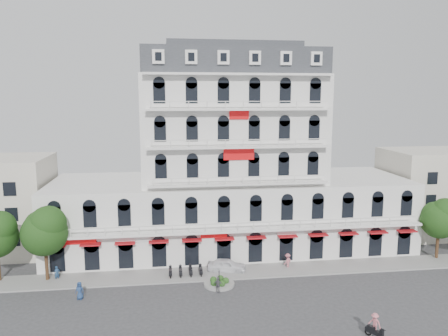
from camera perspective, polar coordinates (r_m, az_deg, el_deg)
The scene contains 14 objects.
ground at distance 42.13m, azimuth 4.67°, elevation -18.10°, with size 120.00×120.00×0.00m, color #38383A.
sidewalk at distance 50.11m, azimuth 2.43°, elevation -13.38°, with size 53.00×4.00×0.16m, color gray.
main_building at distance 55.95m, azimuth 0.90°, elevation -0.44°, with size 45.00×15.00×25.80m.
flank_building_east at distance 69.51m, azimuth 25.93°, elevation -2.80°, with size 14.00×10.00×12.00m, color beige.
traffic_island at distance 46.90m, azimuth -0.64°, elevation -14.77°, with size 3.20×3.20×1.60m.
parked_scooter_row at distance 49.32m, azimuth -5.03°, elevation -13.89°, with size 4.40×1.80×1.10m, color black, non-canonical shape.
tree_west_inner at distance 49.69m, azimuth -22.38°, elevation -7.43°, with size 4.76×4.76×8.25m.
tree_east_inner at distance 58.32m, azimuth 26.38°, elevation -5.78°, with size 4.40×4.37×7.57m.
parked_car at distance 50.07m, azimuth 0.36°, elevation -12.59°, with size 1.73×4.31×1.47m, color white.
rider_center at distance 39.38m, azimuth 19.08°, elevation -18.79°, with size 1.13×1.48×2.16m.
pedestrian_left at distance 45.91m, azimuth -18.34°, elevation -14.96°, with size 0.85×0.56×1.75m, color navy.
pedestrian_mid at distance 45.05m, azimuth -0.77°, elevation -15.05°, with size 0.95×0.39×1.61m, color #514F56.
pedestrian_right at distance 51.40m, azimuth 8.30°, elevation -11.93°, with size 1.13×0.65×1.75m, color #C16672.
pedestrian_far at distance 51.03m, azimuth -20.98°, elevation -12.73°, with size 0.57×0.38×1.57m, color navy.
Camera 1 is at (-8.16, -36.57, 19.25)m, focal length 35.00 mm.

